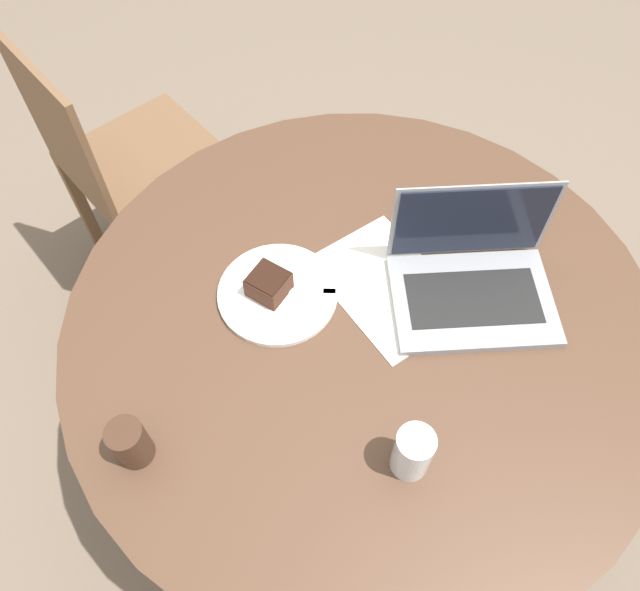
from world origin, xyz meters
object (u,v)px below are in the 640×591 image
(chair, at_px, (125,167))
(laptop, at_px, (472,280))
(coffee_glass, at_px, (130,443))
(plate, at_px, (278,293))

(chair, distance_m, laptop, 1.11)
(coffee_glass, bearing_deg, laptop, 90.15)
(coffee_glass, bearing_deg, plate, 116.15)
(plate, distance_m, laptop, 0.41)
(chair, height_order, plate, chair)
(coffee_glass, height_order, laptop, laptop)
(chair, xyz_separation_m, coffee_glass, (0.95, -0.24, 0.29))
(plate, xyz_separation_m, laptop, (0.18, 0.36, 0.03))
(chair, height_order, laptop, laptop)
(chair, bearing_deg, coffee_glass, -26.48)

